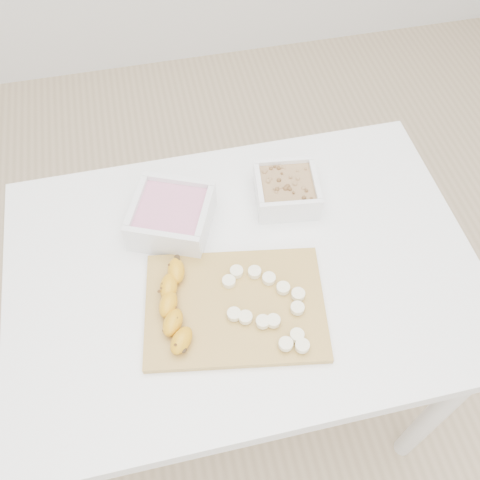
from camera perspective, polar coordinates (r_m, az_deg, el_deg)
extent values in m
plane|color=#C6AD89|center=(1.82, 0.21, -15.51)|extent=(3.50, 3.50, 0.00)
cube|color=white|center=(1.16, 0.33, -3.46)|extent=(1.00, 0.70, 0.04)
cylinder|color=white|center=(1.51, 20.23, -16.85)|extent=(0.05, 0.05, 0.71)
cylinder|color=white|center=(1.65, -17.23, -4.54)|extent=(0.05, 0.05, 0.71)
cylinder|color=white|center=(1.72, 12.52, 0.92)|extent=(0.05, 0.05, 0.71)
cube|color=white|center=(1.18, -7.30, 2.57)|extent=(0.22, 0.22, 0.08)
cube|color=#CF7D9C|center=(1.18, -7.32, 2.67)|extent=(0.18, 0.18, 0.04)
cube|color=white|center=(1.23, 4.98, 5.36)|extent=(0.16, 0.16, 0.06)
cube|color=#906F49|center=(1.23, 4.99, 5.44)|extent=(0.13, 0.13, 0.04)
cube|color=#B48C44|center=(1.08, -0.53, -7.10)|extent=(0.40, 0.31, 0.01)
cylinder|color=#FAF0C3|center=(1.10, -1.20, -4.44)|extent=(0.03, 0.03, 0.01)
cylinder|color=#FAF0C3|center=(1.11, -0.37, -3.39)|extent=(0.03, 0.03, 0.01)
cylinder|color=#FAF0C3|center=(1.11, 1.56, -3.44)|extent=(0.03, 0.03, 0.01)
cylinder|color=#FAF0C3|center=(1.10, 3.10, -4.12)|extent=(0.03, 0.03, 0.01)
cylinder|color=#FAF0C3|center=(1.09, 4.62, -5.14)|extent=(0.03, 0.03, 0.01)
cylinder|color=#FAF0C3|center=(1.08, 6.22, -5.78)|extent=(0.03, 0.03, 0.01)
cylinder|color=#FAF0C3|center=(1.07, 6.14, -7.25)|extent=(0.03, 0.03, 0.01)
cylinder|color=#FAF0C3|center=(1.06, -0.65, -7.91)|extent=(0.03, 0.03, 0.01)
cylinder|color=#FAF0C3|center=(1.05, 0.58, -8.25)|extent=(0.03, 0.03, 0.01)
cylinder|color=#FAF0C3|center=(1.05, 2.45, -8.71)|extent=(0.03, 0.03, 0.01)
cylinder|color=#FAF0C3|center=(1.05, 3.58, -8.61)|extent=(0.03, 0.03, 0.01)
cylinder|color=#FAF0C3|center=(1.04, 6.10, -10.08)|extent=(0.03, 0.03, 0.01)
cylinder|color=#FAF0C3|center=(1.03, 6.66, -11.15)|extent=(0.03, 0.03, 0.01)
cylinder|color=#FAF0C3|center=(1.03, 4.91, -11.00)|extent=(0.03, 0.03, 0.01)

